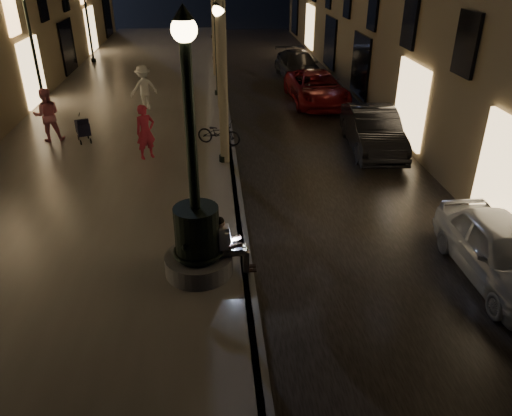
{
  "coord_description": "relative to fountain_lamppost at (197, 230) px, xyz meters",
  "views": [
    {
      "loc": [
        -0.6,
        -6.65,
        6.2
      ],
      "look_at": [
        0.27,
        3.0,
        1.11
      ],
      "focal_mm": 35.0,
      "sensor_mm": 36.0,
      "label": 1
    }
  ],
  "objects": [
    {
      "name": "car_rear",
      "position": [
        5.0,
        17.66,
        -0.54
      ],
      "size": [
        2.2,
        4.74,
        1.34
      ],
      "primitive_type": "imported",
      "rotation": [
        0.0,
        0.0,
        0.07
      ],
      "color": "#2E2F34",
      "rests_on": "ground"
    },
    {
      "name": "bicycle",
      "position": [
        0.6,
        7.55,
        -0.61
      ],
      "size": [
        1.62,
        1.09,
        0.81
      ],
      "primitive_type": "imported",
      "rotation": [
        0.0,
        0.0,
        1.17
      ],
      "color": "black",
      "rests_on": "promenade"
    },
    {
      "name": "lamp_left_c",
      "position": [
        -6.4,
        22.0,
        2.02
      ],
      "size": [
        0.36,
        0.36,
        4.81
      ],
      "color": "black",
      "rests_on": "promenade"
    },
    {
      "name": "pedestrian_red",
      "position": [
        -1.7,
        6.52,
        -0.15
      ],
      "size": [
        0.75,
        0.67,
        1.72
      ],
      "primitive_type": "imported",
      "rotation": [
        0.0,
        0.0,
        0.52
      ],
      "color": "#AC2237",
      "rests_on": "promenade"
    },
    {
      "name": "seated_man_laptop",
      "position": [
        0.61,
        0.0,
        -0.33
      ],
      "size": [
        0.9,
        0.3,
        1.27
      ],
      "color": "#9B8E6E",
      "rests_on": "promenade"
    },
    {
      "name": "stroller",
      "position": [
        -4.03,
        8.19,
        -0.51
      ],
      "size": [
        0.63,
        0.98,
        1.0
      ],
      "rotation": [
        0.0,
        0.0,
        0.36
      ],
      "color": "black",
      "rests_on": "promenade"
    },
    {
      "name": "car_second",
      "position": [
        5.79,
        7.04,
        -0.5
      ],
      "size": [
        1.83,
        4.42,
        1.42
      ],
      "primitive_type": "imported",
      "rotation": [
        0.0,
        0.0,
        -0.08
      ],
      "color": "black",
      "rests_on": "ground"
    },
    {
      "name": "lamp_curb_b",
      "position": [
        0.7,
        14.0,
        2.02
      ],
      "size": [
        0.36,
        0.36,
        4.81
      ],
      "color": "black",
      "rests_on": "promenade"
    },
    {
      "name": "ground",
      "position": [
        1.0,
        13.0,
        -1.21
      ],
      "size": [
        120.0,
        120.0,
        0.0
      ],
      "primitive_type": "plane",
      "color": "black",
      "rests_on": "ground"
    },
    {
      "name": "car_front",
      "position": [
        6.2,
        -0.5,
        -0.56
      ],
      "size": [
        1.56,
        3.84,
        1.31
      ],
      "primitive_type": "imported",
      "rotation": [
        0.0,
        0.0,
        -0.01
      ],
      "color": "#A4A7AC",
      "rests_on": "ground"
    },
    {
      "name": "promenade",
      "position": [
        -3.0,
        13.0,
        -1.11
      ],
      "size": [
        8.0,
        45.0,
        0.2
      ],
      "primitive_type": "cube",
      "color": "slate",
      "rests_on": "ground"
    },
    {
      "name": "fountain_lamppost",
      "position": [
        0.0,
        0.0,
        0.0
      ],
      "size": [
        1.4,
        1.4,
        5.21
      ],
      "color": "#59595B",
      "rests_on": "promenade"
    },
    {
      "name": "car_third",
      "position": [
        5.04,
        12.97,
        -0.54
      ],
      "size": [
        2.37,
        4.9,
        1.34
      ],
      "primitive_type": "imported",
      "rotation": [
        0.0,
        0.0,
        0.03
      ],
      "color": "maroon",
      "rests_on": "ground"
    },
    {
      "name": "lamp_curb_a",
      "position": [
        0.7,
        6.0,
        2.02
      ],
      "size": [
        0.36,
        0.36,
        4.81
      ],
      "color": "black",
      "rests_on": "promenade"
    },
    {
      "name": "lamp_left_b",
      "position": [
        -6.4,
        12.0,
        2.02
      ],
      "size": [
        0.36,
        0.36,
        4.81
      ],
      "color": "black",
      "rests_on": "promenade"
    },
    {
      "name": "lamp_curb_c",
      "position": [
        0.7,
        22.0,
        2.02
      ],
      "size": [
        0.36,
        0.36,
        4.81
      ],
      "color": "black",
      "rests_on": "promenade"
    },
    {
      "name": "cobble_lane",
      "position": [
        4.0,
        13.0,
        -1.2
      ],
      "size": [
        6.0,
        45.0,
        0.02
      ],
      "primitive_type": "cube",
      "color": "black",
      "rests_on": "ground"
    },
    {
      "name": "curb_strip",
      "position": [
        1.0,
        13.0,
        -1.11
      ],
      "size": [
        0.25,
        45.0,
        0.2
      ],
      "primitive_type": "cube",
      "color": "#59595B",
      "rests_on": "ground"
    },
    {
      "name": "pedestrian_white",
      "position": [
        -2.34,
        11.97,
        -0.11
      ],
      "size": [
        1.34,
        1.14,
        1.79
      ],
      "primitive_type": "imported",
      "rotation": [
        0.0,
        0.0,
        3.64
      ],
      "color": "silver",
      "rests_on": "promenade"
    },
    {
      "name": "pedestrian_pink",
      "position": [
        -5.22,
        8.45,
        -0.1
      ],
      "size": [
        1.03,
        0.89,
        1.82
      ],
      "primitive_type": "imported",
      "rotation": [
        0.0,
        0.0,
        3.4
      ],
      "color": "#D87281",
      "rests_on": "promenade"
    }
  ]
}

